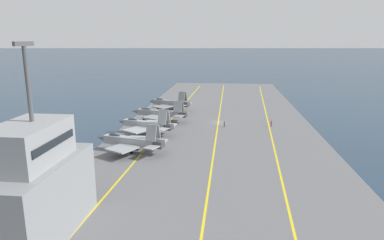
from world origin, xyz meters
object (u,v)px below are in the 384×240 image
object	(u,v)px
parked_jet_nearest	(131,141)
crew_red_vest	(271,123)
parked_jet_second	(146,124)
crew_brown_vest	(224,124)
island_tower	(33,189)
parked_jet_fourth	(169,103)
parked_jet_third	(160,113)

from	to	relation	value
parked_jet_nearest	crew_red_vest	bearing A→B (deg)	-51.41
parked_jet_second	crew_brown_vest	distance (m)	21.53
parked_jet_nearest	crew_red_vest	distance (m)	40.63
island_tower	parked_jet_fourth	bearing A→B (deg)	-2.20
parked_jet_third	island_tower	size ratio (longest dim) A/B	0.75
parked_jet_second	parked_jet_fourth	xyz separation A→B (m)	(29.45, -0.69, 0.09)
parked_jet_fourth	parked_jet_third	bearing A→B (deg)	-179.88
crew_red_vest	island_tower	distance (m)	66.64
parked_jet_nearest	parked_jet_fourth	size ratio (longest dim) A/B	1.03
parked_jet_second	crew_brown_vest	world-z (taller)	parked_jet_second
parked_jet_fourth	island_tower	world-z (taller)	island_tower
crew_brown_vest	island_tower	distance (m)	59.44
parked_jet_nearest	parked_jet_second	bearing A→B (deg)	0.58
parked_jet_nearest	parked_jet_third	size ratio (longest dim) A/B	0.92
parked_jet_second	parked_jet_fourth	world-z (taller)	parked_jet_fourth
crew_brown_vest	island_tower	xyz separation A→B (m)	(-55.21, 21.44, 5.05)
parked_jet_fourth	island_tower	size ratio (longest dim) A/B	0.67
island_tower	parked_jet_nearest	bearing A→B (deg)	-4.22
crew_red_vest	island_tower	bearing A→B (deg)	149.15
parked_jet_third	island_tower	world-z (taller)	island_tower
parked_jet_fourth	crew_brown_vest	size ratio (longest dim) A/B	9.13
parked_jet_nearest	crew_brown_vest	world-z (taller)	parked_jet_nearest
parked_jet_third	parked_jet_fourth	xyz separation A→B (m)	(15.78, 0.03, 0.08)
crew_brown_vest	crew_red_vest	bearing A→B (deg)	-81.72
parked_jet_nearest	parked_jet_third	world-z (taller)	parked_jet_nearest
parked_jet_fourth	crew_red_vest	distance (m)	36.10
parked_jet_nearest	parked_jet_second	size ratio (longest dim) A/B	1.00
parked_jet_second	island_tower	distance (m)	45.88
parked_jet_second	crew_brown_vest	size ratio (longest dim) A/B	9.43
parked_jet_third	crew_red_vest	xyz separation A→B (m)	(-2.32, -31.16, -1.59)
parked_jet_fourth	crew_red_vest	size ratio (longest dim) A/B	9.00
crew_brown_vest	island_tower	world-z (taller)	island_tower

